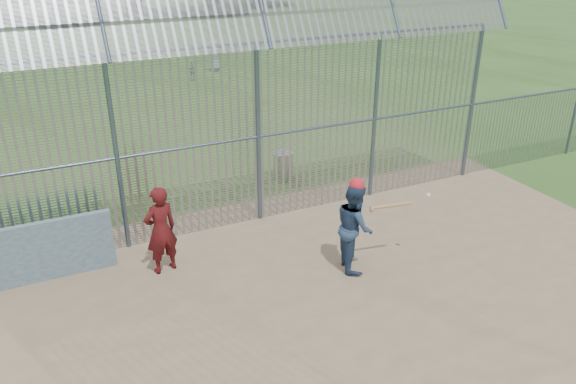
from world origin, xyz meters
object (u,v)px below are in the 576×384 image
batter (354,227)px  trash_can (283,166)px  dugout_wall (45,251)px  onlooker (161,230)px

batter → trash_can: (0.63, 4.60, -0.52)m
dugout_wall → batter: size_ratio=1.42×
dugout_wall → onlooker: 2.17m
batter → trash_can: size_ratio=2.15×
dugout_wall → onlooker: (2.05, -0.65, 0.28)m
onlooker → trash_can: 5.14m
batter → onlooker: 3.68m
trash_can → dugout_wall: bearing=-157.6°
onlooker → trash_can: bearing=-155.6°
batter → onlooker: (-3.39, 1.45, 0.00)m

